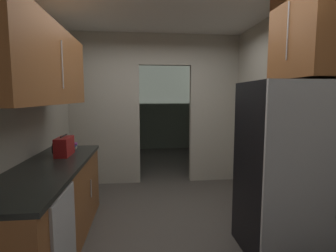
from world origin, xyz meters
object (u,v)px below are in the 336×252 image
(refrigerator, at_px, (282,169))
(dishwasher, at_px, (65,243))
(boombox, at_px, (64,146))
(book_stack, at_px, (72,146))

(refrigerator, bearing_deg, dishwasher, -170.45)
(boombox, relative_size, book_stack, 2.40)
(dishwasher, relative_size, book_stack, 5.50)
(refrigerator, xyz_separation_m, book_stack, (-2.29, 1.15, 0.06))
(refrigerator, relative_size, dishwasher, 2.08)
(dishwasher, bearing_deg, boombox, 104.99)
(dishwasher, height_order, boombox, boombox)
(boombox, height_order, book_stack, boombox)
(dishwasher, height_order, book_stack, book_stack)
(boombox, bearing_deg, refrigerator, -17.94)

